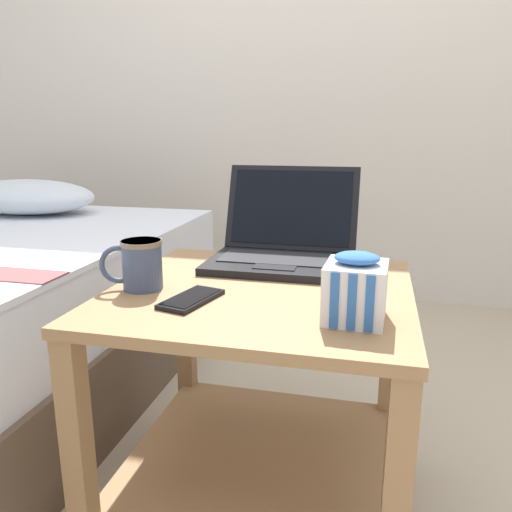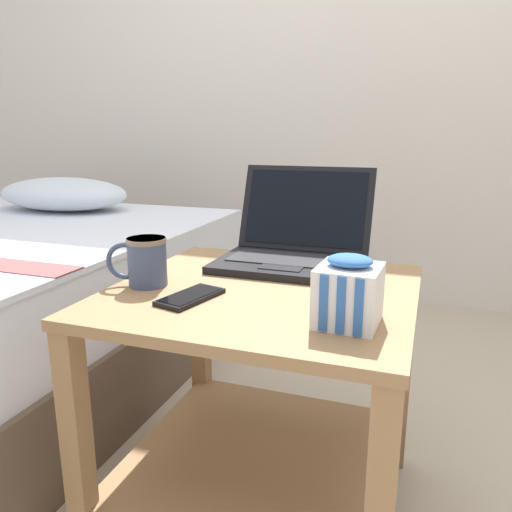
{
  "view_description": "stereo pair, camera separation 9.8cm",
  "coord_description": "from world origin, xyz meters",
  "views": [
    {
      "loc": [
        0.22,
        -0.97,
        0.86
      ],
      "look_at": [
        0.0,
        -0.04,
        0.62
      ],
      "focal_mm": 35.0,
      "sensor_mm": 36.0,
      "label": 1
    },
    {
      "loc": [
        0.32,
        -0.94,
        0.86
      ],
      "look_at": [
        0.0,
        -0.04,
        0.62
      ],
      "focal_mm": 35.0,
      "sensor_mm": 36.0,
      "label": 2
    }
  ],
  "objects": [
    {
      "name": "laptop",
      "position": [
        0.01,
        0.21,
        0.58
      ],
      "size": [
        0.34,
        0.31,
        0.23
      ],
      "color": "black",
      "rests_on": "bedside_table"
    },
    {
      "name": "snack_bag",
      "position": [
        0.2,
        -0.14,
        0.59
      ],
      "size": [
        0.11,
        0.12,
        0.12
      ],
      "color": "white",
      "rests_on": "bedside_table"
    },
    {
      "name": "mug_front_left",
      "position": [
        -0.24,
        -0.06,
        0.59
      ],
      "size": [
        0.12,
        0.08,
        0.1
      ],
      "color": "#3F4C6B",
      "rests_on": "bedside_table"
    },
    {
      "name": "back_wall",
      "position": [
        0.0,
        1.62,
        1.25
      ],
      "size": [
        8.0,
        0.05,
        2.5
      ],
      "color": "beige",
      "rests_on": "ground_plane"
    },
    {
      "name": "bedside_table",
      "position": [
        0.0,
        0.0,
        0.35
      ],
      "size": [
        0.62,
        0.59,
        0.54
      ],
      "color": "#997047",
      "rests_on": "ground_plane"
    },
    {
      "name": "ground_plane",
      "position": [
        0.0,
        0.0,
        0.0
      ],
      "size": [
        8.0,
        8.0,
        0.0
      ],
      "primitive_type": "plane",
      "color": "tan"
    },
    {
      "name": "cell_phone",
      "position": [
        -0.11,
        -0.11,
        0.54
      ],
      "size": [
        0.1,
        0.15,
        0.01
      ],
      "color": "black",
      "rests_on": "bedside_table"
    }
  ]
}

